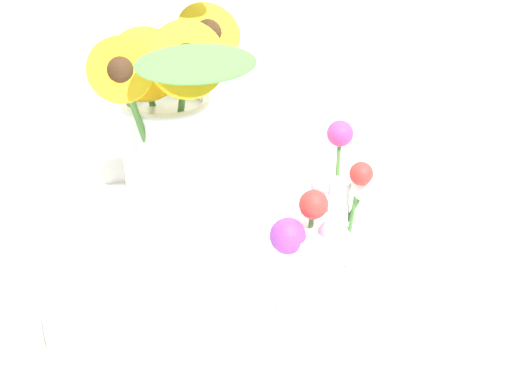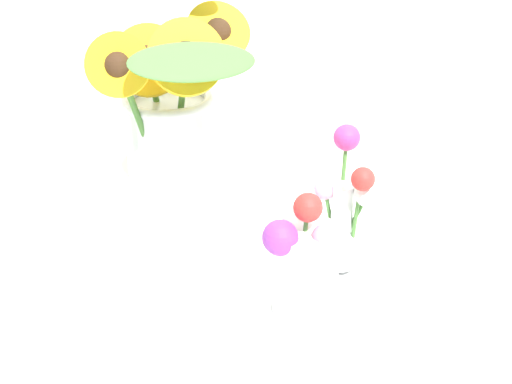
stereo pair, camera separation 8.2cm
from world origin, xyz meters
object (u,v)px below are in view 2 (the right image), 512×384
object	(u,v)px
mason_jar_sunflowers	(174,164)
vase_small_center	(304,264)
vase_bulb_right	(344,221)
serving_tray	(256,285)

from	to	relation	value
mason_jar_sunflowers	vase_small_center	xyz separation A→B (m)	(0.14, -0.10, -0.08)
vase_bulb_right	serving_tray	bearing A→B (deg)	-176.36
mason_jar_sunflowers	serving_tray	bearing A→B (deg)	-21.74
serving_tray	mason_jar_sunflowers	xyz separation A→B (m)	(-0.09, 0.04, 0.16)
vase_bulb_right	vase_small_center	bearing A→B (deg)	-131.77
vase_bulb_right	mason_jar_sunflowers	bearing A→B (deg)	171.68
serving_tray	vase_small_center	size ratio (longest dim) A/B	3.38
vase_small_center	vase_bulb_right	distance (m)	0.10
serving_tray	vase_small_center	world-z (taller)	vase_small_center
vase_small_center	vase_bulb_right	xyz separation A→B (m)	(0.07, 0.07, 0.01)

